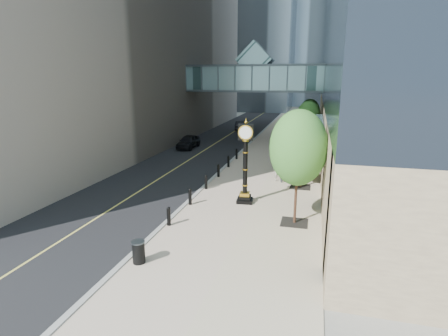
{
  "coord_description": "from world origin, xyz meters",
  "views": [
    {
      "loc": [
        4.36,
        -14.6,
        7.48
      ],
      "look_at": [
        -0.73,
        4.81,
        2.33
      ],
      "focal_mm": 28.0,
      "sensor_mm": 36.0,
      "label": 1
    }
  ],
  "objects_px": {
    "car_far": "(241,125)",
    "pedestrian": "(278,169)",
    "street_clock": "(245,168)",
    "trash_bin": "(139,253)",
    "car_near": "(188,142)"
  },
  "relations": [
    {
      "from": "car_far",
      "to": "pedestrian",
      "type": "bearing_deg",
      "value": 101.27
    },
    {
      "from": "pedestrian",
      "to": "car_far",
      "type": "height_order",
      "value": "pedestrian"
    },
    {
      "from": "street_clock",
      "to": "car_far",
      "type": "relative_size",
      "value": 1.24
    },
    {
      "from": "street_clock",
      "to": "trash_bin",
      "type": "distance_m",
      "value": 8.93
    },
    {
      "from": "car_far",
      "to": "trash_bin",
      "type": "bearing_deg",
      "value": 89.31
    },
    {
      "from": "trash_bin",
      "to": "car_near",
      "type": "xyz_separation_m",
      "value": [
        -6.7,
        23.96,
        0.23
      ]
    },
    {
      "from": "pedestrian",
      "to": "street_clock",
      "type": "bearing_deg",
      "value": 77.1
    },
    {
      "from": "trash_bin",
      "to": "pedestrian",
      "type": "relative_size",
      "value": 0.49
    },
    {
      "from": "trash_bin",
      "to": "pedestrian",
      "type": "xyz_separation_m",
      "value": [
        4.28,
        13.42,
        0.47
      ]
    },
    {
      "from": "trash_bin",
      "to": "pedestrian",
      "type": "distance_m",
      "value": 14.09
    },
    {
      "from": "pedestrian",
      "to": "car_far",
      "type": "relative_size",
      "value": 0.45
    },
    {
      "from": "car_near",
      "to": "car_far",
      "type": "bearing_deg",
      "value": 79.72
    },
    {
      "from": "pedestrian",
      "to": "car_near",
      "type": "bearing_deg",
      "value": -40.62
    },
    {
      "from": "trash_bin",
      "to": "car_near",
      "type": "height_order",
      "value": "car_near"
    },
    {
      "from": "street_clock",
      "to": "car_near",
      "type": "xyz_separation_m",
      "value": [
        -9.49,
        15.66,
        -1.51
      ]
    }
  ]
}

